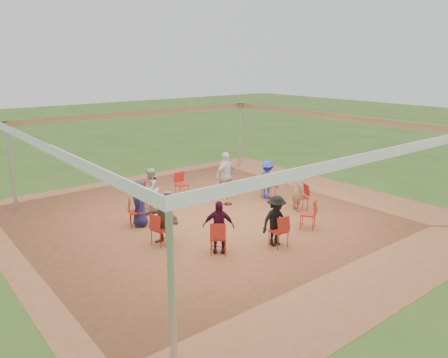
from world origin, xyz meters
TOP-DOWN VIEW (x-y plane):
  - ground at (0.00, 0.00)m, footprint 80.00×80.00m
  - dirt_patch at (0.00, 0.00)m, footprint 13.00×13.00m
  - tent at (0.00, 0.00)m, footprint 10.33×10.33m
  - chair_0 at (2.66, 0.62)m, footprint 0.52×0.51m
  - chair_1 at (1.78, 2.07)m, footprint 0.61×0.61m
  - chair_2 at (0.23, 2.72)m, footprint 0.46×0.47m
  - chair_3 at (-1.41, 2.33)m, footprint 0.59×0.59m
  - chair_4 at (-2.52, 1.06)m, footprint 0.57×0.56m
  - chair_5 at (-2.66, -0.62)m, footprint 0.52×0.51m
  - chair_6 at (-1.78, -2.07)m, footprint 0.61×0.61m
  - chair_7 at (-0.23, -2.72)m, footprint 0.46×0.47m
  - chair_8 at (1.41, -2.33)m, footprint 0.59×0.59m
  - chair_9 at (2.52, -1.06)m, footprint 0.57×0.56m
  - person_seated_0 at (2.54, 0.60)m, footprint 0.65×0.99m
  - person_seated_1 at (1.70, 1.97)m, footprint 0.61×0.59m
  - person_seated_2 at (-1.35, 2.23)m, footprint 0.79×0.69m
  - person_seated_3 at (-2.40, 1.01)m, footprint 0.62×0.78m
  - person_seated_4 at (-2.54, -0.60)m, footprint 0.78×1.39m
  - person_seated_5 at (-1.70, -1.97)m, footprint 0.90×0.86m
  - person_seated_6 at (-0.22, -2.60)m, footprint 0.95×0.53m
  - person_seated_7 at (2.40, -1.01)m, footprint 0.51×0.61m
  - standing_person at (1.35, 1.50)m, footprint 1.07×0.63m
  - cable_coil at (0.97, 0.93)m, footprint 0.31×0.31m
  - laptop at (2.38, 0.56)m, footprint 0.33×0.38m

SIDE VIEW (x-z plane):
  - ground at x=0.00m, z-range 0.00..0.00m
  - dirt_patch at x=0.00m, z-range 0.01..0.01m
  - cable_coil at x=0.97m, z-range 0.01..0.03m
  - chair_0 at x=2.66m, z-range 0.00..0.90m
  - chair_1 at x=1.78m, z-range 0.00..0.90m
  - chair_2 at x=0.23m, z-range 0.00..0.90m
  - chair_3 at x=-1.41m, z-range 0.00..0.90m
  - chair_4 at x=-2.52m, z-range 0.00..0.90m
  - chair_5 at x=-2.66m, z-range 0.00..0.90m
  - chair_6 at x=-1.78m, z-range 0.00..0.90m
  - chair_7 at x=-0.23m, z-range 0.00..0.90m
  - chair_8 at x=1.41m, z-range 0.00..0.90m
  - chair_9 at x=2.52m, z-range 0.00..0.90m
  - laptop at x=2.38m, z-range 0.55..0.78m
  - person_seated_0 at x=2.54m, z-range 0.01..1.42m
  - person_seated_1 at x=1.70m, z-range 0.01..1.42m
  - person_seated_2 at x=-1.35m, z-range 0.01..1.42m
  - person_seated_3 at x=-2.40m, z-range 0.01..1.42m
  - person_seated_4 at x=-2.54m, z-range 0.01..1.42m
  - person_seated_5 at x=-1.70m, z-range 0.01..1.42m
  - person_seated_6 at x=-0.22m, z-range 0.01..1.42m
  - person_seated_7 at x=2.40m, z-range 0.01..1.42m
  - standing_person at x=1.35m, z-range 0.01..1.75m
  - tent at x=0.00m, z-range 0.87..3.87m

